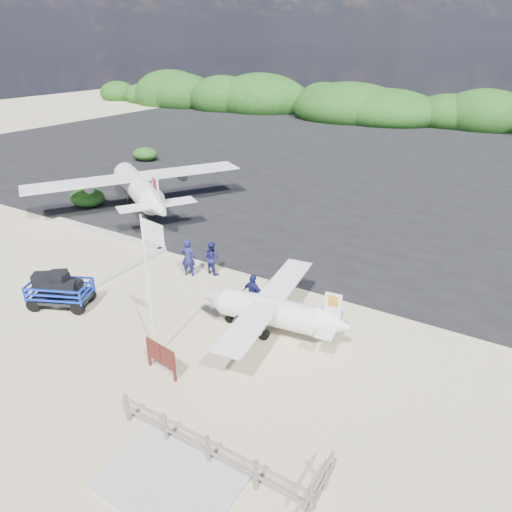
{
  "coord_description": "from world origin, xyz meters",
  "views": [
    {
      "loc": [
        11.64,
        -11.88,
        10.4
      ],
      "look_at": [
        1.91,
        4.26,
        1.51
      ],
      "focal_mm": 32.0,
      "sensor_mm": 36.0,
      "label": 1
    }
  ],
  "objects_px": {
    "flagpole": "(157,355)",
    "signboard": "(163,373)",
    "crew_a": "(188,258)",
    "aircraft_small": "(328,147)",
    "crew_c": "(253,295)",
    "baggage_cart": "(63,306)",
    "crew_b": "(212,258)"
  },
  "relations": [
    {
      "from": "flagpole",
      "to": "signboard",
      "type": "xyz_separation_m",
      "value": [
        0.86,
        -0.63,
        0.0
      ]
    },
    {
      "from": "crew_a",
      "to": "aircraft_small",
      "type": "height_order",
      "value": "crew_a"
    },
    {
      "from": "signboard",
      "to": "crew_c",
      "type": "height_order",
      "value": "crew_c"
    },
    {
      "from": "baggage_cart",
      "to": "signboard",
      "type": "height_order",
      "value": "baggage_cart"
    },
    {
      "from": "crew_b",
      "to": "crew_a",
      "type": "bearing_deg",
      "value": 49.77
    },
    {
      "from": "flagpole",
      "to": "crew_b",
      "type": "bearing_deg",
      "value": 108.32
    },
    {
      "from": "crew_a",
      "to": "crew_b",
      "type": "xyz_separation_m",
      "value": [
        0.84,
        0.77,
        -0.12
      ]
    },
    {
      "from": "crew_a",
      "to": "aircraft_small",
      "type": "distance_m",
      "value": 31.86
    },
    {
      "from": "baggage_cart",
      "to": "signboard",
      "type": "relative_size",
      "value": 1.83
    },
    {
      "from": "signboard",
      "to": "crew_a",
      "type": "distance_m",
      "value": 7.35
    },
    {
      "from": "signboard",
      "to": "crew_b",
      "type": "xyz_separation_m",
      "value": [
        -2.96,
        6.98,
        0.84
      ]
    },
    {
      "from": "flagpole",
      "to": "crew_b",
      "type": "relative_size",
      "value": 3.26
    },
    {
      "from": "flagpole",
      "to": "crew_a",
      "type": "xyz_separation_m",
      "value": [
        -2.94,
        5.59,
        0.95
      ]
    },
    {
      "from": "crew_c",
      "to": "aircraft_small",
      "type": "distance_m",
      "value": 34.3
    },
    {
      "from": "crew_a",
      "to": "crew_c",
      "type": "xyz_separation_m",
      "value": [
        4.51,
        -1.36,
        -0.03
      ]
    },
    {
      "from": "flagpole",
      "to": "crew_c",
      "type": "height_order",
      "value": "flagpole"
    },
    {
      "from": "crew_c",
      "to": "aircraft_small",
      "type": "xyz_separation_m",
      "value": [
        -10.48,
        32.64,
        -0.93
      ]
    },
    {
      "from": "signboard",
      "to": "crew_a",
      "type": "xyz_separation_m",
      "value": [
        -3.8,
        6.22,
        0.95
      ]
    },
    {
      "from": "baggage_cart",
      "to": "crew_a",
      "type": "bearing_deg",
      "value": 36.44
    },
    {
      "from": "crew_c",
      "to": "flagpole",
      "type": "bearing_deg",
      "value": 79.09
    },
    {
      "from": "signboard",
      "to": "crew_a",
      "type": "bearing_deg",
      "value": 129.48
    },
    {
      "from": "crew_b",
      "to": "signboard",
      "type": "bearing_deg",
      "value": 120.28
    },
    {
      "from": "flagpole",
      "to": "crew_a",
      "type": "height_order",
      "value": "flagpole"
    },
    {
      "from": "signboard",
      "to": "crew_c",
      "type": "relative_size",
      "value": 0.81
    },
    {
      "from": "flagpole",
      "to": "crew_c",
      "type": "relative_size",
      "value": 2.95
    },
    {
      "from": "crew_a",
      "to": "crew_b",
      "type": "relative_size",
      "value": 1.14
    },
    {
      "from": "crew_a",
      "to": "flagpole",
      "type": "bearing_deg",
      "value": 97.05
    },
    {
      "from": "crew_b",
      "to": "flagpole",
      "type": "bearing_deg",
      "value": 115.61
    },
    {
      "from": "signboard",
      "to": "crew_c",
      "type": "xyz_separation_m",
      "value": [
        0.71,
        4.85,
        0.93
      ]
    },
    {
      "from": "flagpole",
      "to": "baggage_cart",
      "type": "bearing_deg",
      "value": 175.12
    },
    {
      "from": "baggage_cart",
      "to": "crew_a",
      "type": "distance_m",
      "value": 5.93
    },
    {
      "from": "aircraft_small",
      "to": "baggage_cart",
      "type": "bearing_deg",
      "value": 87.57
    }
  ]
}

